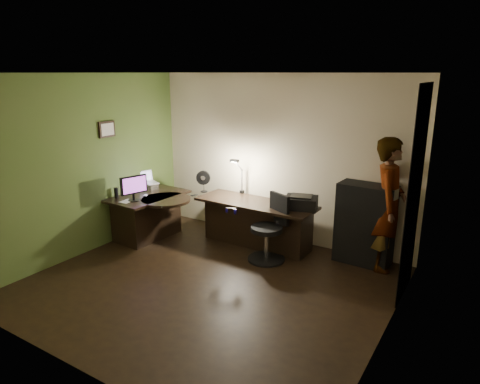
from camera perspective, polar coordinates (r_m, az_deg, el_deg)
The scene contains 27 objects.
floor at distance 5.80m, azimuth -4.32°, elevation -12.25°, with size 4.50×4.00×0.01m, color black.
ceiling at distance 5.12m, azimuth -4.96°, elevation 15.61°, with size 4.50×4.00×0.01m, color silver.
wall_back at distance 6.97m, azimuth 5.21°, elevation 4.40°, with size 4.50×0.01×2.70m, color beige.
wall_front at distance 3.95m, azimuth -22.17°, elevation -5.63°, with size 4.50×0.01×2.70m, color beige.
wall_left at distance 6.85m, azimuth -20.02°, elevation 3.31°, with size 0.01×4.00×2.70m, color beige.
wall_right at distance 4.40m, azimuth 19.79°, elevation -3.23°, with size 0.01×4.00×2.70m, color beige.
green_wall_overlay at distance 6.84m, azimuth -19.94°, elevation 3.30°, with size 0.00×4.00×2.70m, color #4B642A.
arched_doorway at distance 5.51m, azimuth 22.22°, elevation -0.31°, with size 0.01×0.90×2.60m, color black.
french_door at distance 4.01m, azimuth 17.38°, elevation -9.48°, with size 0.02×0.92×2.10m, color white.
framed_picture at distance 7.03m, azimuth -17.35°, elevation 7.98°, with size 0.04×0.30×0.25m, color black.
desk_left at distance 7.35m, azimuth -12.03°, elevation -3.19°, with size 0.79×1.29×0.74m, color black.
desk_right at distance 6.87m, azimuth 2.05°, elevation -4.27°, with size 1.94×0.68×0.73m, color black.
cabinet at distance 6.44m, azimuth 16.30°, elevation -4.14°, with size 0.79×0.39×1.18m, color black.
laptop_stand at distance 7.65m, azimuth -11.97°, elevation 0.85°, with size 0.24×0.20×0.10m, color silver.
laptop at distance 7.59m, azimuth -11.82°, elevation 1.91°, with size 0.29×0.27×0.20m, color silver.
monitor at distance 6.94m, azimuth -14.04°, elevation 0.03°, with size 0.09×0.45×0.30m, color black.
mouse at distance 7.18m, azimuth -12.52°, elevation -0.44°, with size 0.06×0.09×0.03m, color silver.
phone at distance 7.11m, azimuth -6.17°, elevation -0.42°, with size 0.06×0.12×0.01m, color black.
pen at distance 6.57m, azimuth -10.39°, elevation -1.93°, with size 0.01×0.14×0.01m, color black.
speaker at distance 7.18m, azimuth -16.18°, elevation -0.11°, with size 0.07×0.07×0.17m, color black.
notepad at distance 6.96m, azimuth -14.85°, elevation -1.20°, with size 0.15×0.21×0.01m, color silver.
desk_fan at distance 7.34m, azimuth -4.85°, elevation 1.43°, with size 0.24×0.13×0.38m, color black.
headphones at distance 6.25m, azimuth -1.21°, elevation -2.46°, with size 0.18×0.08×0.09m, color #0F077D.
printer at distance 6.49m, azimuth 8.17°, elevation -1.36°, with size 0.47×0.37×0.21m, color black.
desk_lamp at distance 7.17m, azimuth 0.26°, elevation 2.35°, with size 0.16×0.30×0.67m, color black.
office_chair at distance 6.29m, azimuth 3.59°, elevation -4.90°, with size 0.56×0.56×0.99m, color black.
person at distance 6.26m, azimuth 19.16°, elevation -1.61°, with size 0.67×0.45×1.88m, color #D8A88C.
Camera 1 is at (3.06, -4.11, 2.71)m, focal length 32.00 mm.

